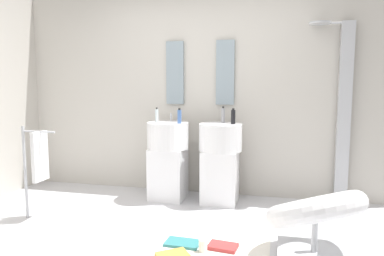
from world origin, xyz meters
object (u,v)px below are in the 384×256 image
at_px(pedestal_sink_left, 168,157).
at_px(soap_bottle_clear, 157,116).
at_px(lounge_chair, 315,216).
at_px(soap_bottle_black, 233,117).
at_px(magazine_red, 223,246).
at_px(magazine_teal, 183,243).
at_px(soap_bottle_grey, 223,115).
at_px(shower_column, 343,110).
at_px(pedestal_sink_right, 220,160).
at_px(magazine_ochre, 173,255).
at_px(coffee_mug, 203,245).
at_px(towel_rack, 37,158).
at_px(soap_bottle_blue, 179,116).

xyz_separation_m(pedestal_sink_left, soap_bottle_clear, (-0.12, -0.05, 0.50)).
distance_m(lounge_chair, soap_bottle_black, 1.59).
relative_size(lounge_chair, magazine_red, 4.63).
relative_size(magazine_teal, soap_bottle_grey, 1.55).
xyz_separation_m(shower_column, magazine_red, (-1.11, -1.48, -1.05)).
distance_m(pedestal_sink_right, lounge_chair, 1.54).
relative_size(magazine_ochre, magazine_teal, 0.83).
xyz_separation_m(pedestal_sink_right, coffee_mug, (0.07, -1.30, -0.44)).
relative_size(pedestal_sink_left, magazine_red, 4.29).
xyz_separation_m(pedestal_sink_left, magazine_ochre, (0.49, -1.46, -0.48)).
bearing_deg(pedestal_sink_right, soap_bottle_clear, -176.00).
height_order(pedestal_sink_left, pedestal_sink_right, same).
xyz_separation_m(magazine_ochre, soap_bottle_clear, (-0.60, 1.41, 0.98)).
distance_m(towel_rack, coffee_mug, 1.90).
bearing_deg(magazine_red, shower_column, 59.94).
distance_m(lounge_chair, soap_bottle_clear, 2.14).
bearing_deg(soap_bottle_grey, pedestal_sink_right, -93.54).
xyz_separation_m(soap_bottle_clear, soap_bottle_blue, (0.28, -0.02, -0.00)).
relative_size(shower_column, soap_bottle_black, 11.51).
bearing_deg(towel_rack, lounge_chair, -5.48).
height_order(lounge_chair, soap_bottle_blue, soap_bottle_blue).
xyz_separation_m(magazine_red, magazine_ochre, (-0.36, -0.25, -0.00)).
bearing_deg(pedestal_sink_left, magazine_red, -54.92).
bearing_deg(soap_bottle_grey, magazine_teal, -95.66).
bearing_deg(soap_bottle_black, pedestal_sink_left, -179.42).
xyz_separation_m(shower_column, soap_bottle_grey, (-1.33, -0.14, -0.07)).
distance_m(soap_bottle_clear, soap_bottle_blue, 0.28).
distance_m(soap_bottle_black, soap_bottle_grey, 0.18).
height_order(soap_bottle_blue, soap_bottle_grey, soap_bottle_grey).
distance_m(magazine_red, soap_bottle_black, 1.56).
bearing_deg(soap_bottle_grey, soap_bottle_clear, -166.23).
bearing_deg(soap_bottle_black, soap_bottle_grey, 136.99).
relative_size(pedestal_sink_left, soap_bottle_black, 5.73).
bearing_deg(magazine_ochre, soap_bottle_blue, 66.63).
relative_size(towel_rack, magazine_teal, 3.24).
distance_m(towel_rack, magazine_teal, 1.71).
relative_size(magazine_red, magazine_ochre, 0.97).
xyz_separation_m(magazine_ochre, coffee_mug, (0.21, 0.16, 0.04)).
bearing_deg(pedestal_sink_right, soap_bottle_black, 3.15).
xyz_separation_m(shower_column, magazine_ochre, (-1.48, -1.73, -1.06)).
xyz_separation_m(soap_bottle_clear, soap_bottle_grey, (0.75, 0.18, 0.01)).
bearing_deg(soap_bottle_blue, shower_column, 10.77).
height_order(shower_column, soap_bottle_black, shower_column).
xyz_separation_m(towel_rack, magazine_red, (1.92, -0.26, -0.60)).
bearing_deg(towel_rack, coffee_mug, -11.31).
height_order(pedestal_sink_left, magazine_red, pedestal_sink_left).
bearing_deg(soap_bottle_clear, pedestal_sink_left, 24.02).
relative_size(shower_column, magazine_red, 8.62).
height_order(towel_rack, magazine_teal, towel_rack).
distance_m(lounge_chair, magazine_teal, 1.12).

